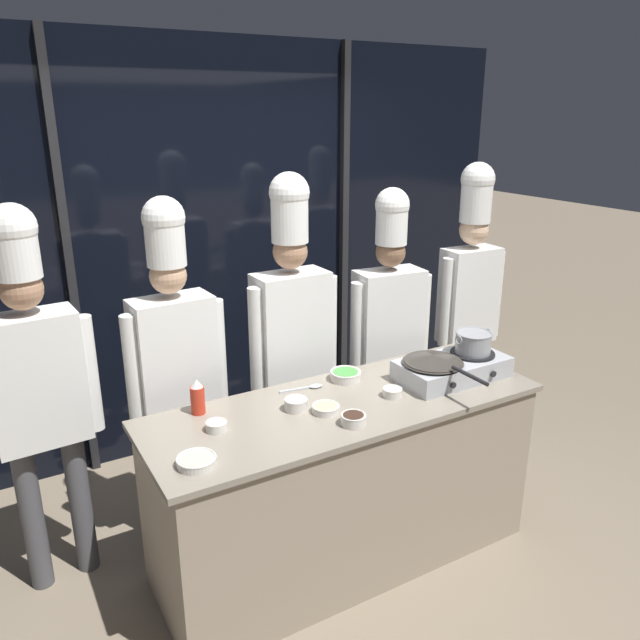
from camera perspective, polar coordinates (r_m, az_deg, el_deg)
name	(u,v)px	position (r m, az deg, el deg)	size (l,w,h in m)	color
ground_plane	(343,555)	(3.56, 2.16, -20.70)	(24.00, 24.00, 0.00)	#7F705B
window_wall_back	(220,251)	(4.28, -9.17, 6.27)	(4.54, 0.09, 2.70)	black
demo_counter	(345,482)	(3.29, 2.26, -14.59)	(1.98, 0.70, 0.90)	gray
portable_stove	(452,368)	(3.37, 12.00, -4.30)	(0.59, 0.32, 0.12)	#B2B5BA
frying_pan	(434,359)	(3.26, 10.35, -3.55)	(0.32, 0.55, 0.04)	#38332D
stock_pot	(473,342)	(3.42, 13.84, -1.95)	(0.22, 0.19, 0.12)	#93969B
squeeze_bottle_chili	(197,397)	(2.98, -11.14, -6.95)	(0.07, 0.07, 0.17)	red
prep_bowl_noodles	(216,425)	(2.84, -9.45, -9.48)	(0.10, 0.10, 0.04)	silver
prep_bowl_soy_glaze	(353,419)	(2.85, 3.06, -8.99)	(0.12, 0.12, 0.05)	silver
prep_bowl_onion	(392,392)	(3.13, 6.63, -6.53)	(0.10, 0.10, 0.04)	silver
prep_bowl_scallions	(346,375)	(3.29, 2.35, -5.02)	(0.17, 0.17, 0.05)	silver
prep_bowl_garlic	(296,403)	(2.98, -2.22, -7.64)	(0.11, 0.11, 0.06)	silver
prep_bowl_ginger	(326,408)	(2.96, 0.52, -8.06)	(0.13, 0.13, 0.04)	silver
prep_bowl_chicken	(196,461)	(2.60, -11.25, -12.49)	(0.16, 0.16, 0.04)	silver
serving_spoon_slotted	(309,387)	(3.20, -0.97, -6.15)	(0.23, 0.07, 0.02)	#B2B5BA
chef_head	(35,377)	(3.13, -24.58, -4.74)	(0.54, 0.24, 1.89)	#4C4C51
chef_sous	(174,352)	(3.25, -13.17, -2.89)	(0.53, 0.23, 1.87)	#2D3856
chef_line	(291,323)	(3.45, -2.62, -0.30)	(0.54, 0.22, 1.96)	#2D3856
chef_pastry	(388,317)	(3.83, 6.27, 0.29)	(0.54, 0.25, 1.83)	#4C4C51
chef_apprentice	(470,286)	(4.20, 13.51, 3.03)	(0.49, 0.21, 1.95)	#4C4C51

